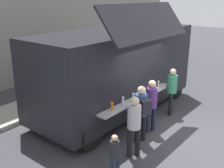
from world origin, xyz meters
TOP-DOWN VIEW (x-y plane):
  - ground_plane at (0.00, 0.00)m, footprint 60.00×60.00m
  - food_truck_main at (0.35, 2.44)m, footprint 6.61×3.32m
  - trash_bin at (4.62, 4.77)m, footprint 0.60×0.60m
  - customer_front_ordering at (-0.37, 0.65)m, footprint 0.53×0.39m
  - customer_mid_with_backpack at (-1.07, 0.55)m, footprint 0.47×0.55m
  - customer_rear_waiting at (-1.83, 0.31)m, footprint 0.34×0.34m
  - customer_extra_browsing at (1.22, 0.72)m, footprint 0.34×0.34m
  - child_near_queue at (-2.82, 0.19)m, footprint 0.22×0.22m

SIDE VIEW (x-z plane):
  - ground_plane at x=0.00m, z-range 0.00..0.00m
  - trash_bin at x=4.62m, z-range 0.00..0.96m
  - child_near_queue at x=-2.82m, z-range 0.11..1.20m
  - customer_front_ordering at x=-0.37m, z-range 0.16..1.83m
  - customer_extra_browsing at x=1.22m, z-range 0.16..1.84m
  - customer_rear_waiting at x=-1.83m, z-range 0.16..1.84m
  - customer_mid_with_backpack at x=-1.07m, z-range 0.19..1.87m
  - food_truck_main at x=0.35m, z-range -0.32..3.53m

